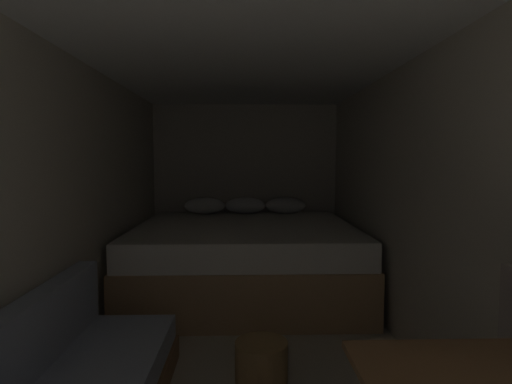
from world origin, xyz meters
The scene contains 7 objects.
ground_plane centered at (0.00, 1.90, 0.00)m, with size 7.27×7.27×0.00m, color #B2A893.
wall_back centered at (0.00, 4.56, 1.03)m, with size 2.39×0.05×2.06m, color beige.
wall_left centered at (-1.17, 1.90, 1.03)m, with size 0.05×5.27×2.06m, color beige.
wall_right centered at (1.17, 1.90, 1.03)m, with size 0.05×5.27×2.06m, color beige.
ceiling_slab centered at (0.00, 1.90, 2.08)m, with size 2.39×5.27×0.05m, color white.
bed centered at (0.00, 3.49, 0.37)m, with size 2.17×2.04×0.91m.
wicker_basket centered at (0.10, 1.79, 0.12)m, with size 0.33×0.33×0.25m.
Camera 1 is at (0.00, -0.67, 1.37)m, focal length 29.03 mm.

